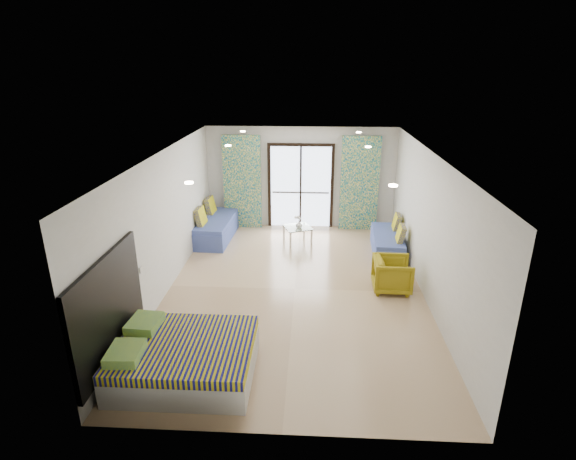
# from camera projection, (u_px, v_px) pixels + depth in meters

# --- Properties ---
(floor) EXTENTS (5.00, 7.50, 0.01)m
(floor) POSITION_uv_depth(u_px,v_px,m) (295.00, 289.00, 8.94)
(floor) COLOR tan
(floor) RESTS_ON ground
(ceiling) EXTENTS (5.00, 7.50, 0.01)m
(ceiling) POSITION_uv_depth(u_px,v_px,m) (296.00, 154.00, 8.00)
(ceiling) COLOR silver
(ceiling) RESTS_ON ground
(wall_back) EXTENTS (5.00, 0.01, 2.70)m
(wall_back) POSITION_uv_depth(u_px,v_px,m) (301.00, 178.00, 11.98)
(wall_back) COLOR silver
(wall_back) RESTS_ON ground
(wall_front) EXTENTS (5.00, 0.01, 2.70)m
(wall_front) POSITION_uv_depth(u_px,v_px,m) (282.00, 340.00, 4.96)
(wall_front) COLOR silver
(wall_front) RESTS_ON ground
(wall_left) EXTENTS (0.01, 7.50, 2.70)m
(wall_left) POSITION_uv_depth(u_px,v_px,m) (165.00, 223.00, 8.60)
(wall_left) COLOR silver
(wall_left) RESTS_ON ground
(wall_right) EXTENTS (0.01, 7.50, 2.70)m
(wall_right) POSITION_uv_depth(u_px,v_px,m) (429.00, 228.00, 8.35)
(wall_right) COLOR silver
(wall_right) RESTS_ON ground
(balcony_door) EXTENTS (1.76, 0.08, 2.28)m
(balcony_door) POSITION_uv_depth(u_px,v_px,m) (301.00, 181.00, 11.99)
(balcony_door) COLOR black
(balcony_door) RESTS_ON floor
(balcony_rail) EXTENTS (1.52, 0.03, 0.04)m
(balcony_rail) POSITION_uv_depth(u_px,v_px,m) (301.00, 192.00, 12.10)
(balcony_rail) COLOR #595451
(balcony_rail) RESTS_ON balcony_door
(curtain_left) EXTENTS (1.00, 0.10, 2.50)m
(curtain_left) POSITION_uv_depth(u_px,v_px,m) (242.00, 182.00, 11.93)
(curtain_left) COLOR white
(curtain_left) RESTS_ON floor
(curtain_right) EXTENTS (1.00, 0.10, 2.50)m
(curtain_right) POSITION_uv_depth(u_px,v_px,m) (359.00, 184.00, 11.77)
(curtain_right) COLOR white
(curtain_right) RESTS_ON floor
(downlight_a) EXTENTS (0.12, 0.12, 0.02)m
(downlight_a) POSITION_uv_depth(u_px,v_px,m) (189.00, 183.00, 6.21)
(downlight_a) COLOR #FFE0B2
(downlight_a) RESTS_ON ceiling
(downlight_b) EXTENTS (0.12, 0.12, 0.02)m
(downlight_b) POSITION_uv_depth(u_px,v_px,m) (393.00, 185.00, 6.07)
(downlight_b) COLOR #FFE0B2
(downlight_b) RESTS_ON ceiling
(downlight_c) EXTENTS (0.12, 0.12, 0.02)m
(downlight_c) POSITION_uv_depth(u_px,v_px,m) (228.00, 146.00, 9.02)
(downlight_c) COLOR #FFE0B2
(downlight_c) RESTS_ON ceiling
(downlight_d) EXTENTS (0.12, 0.12, 0.02)m
(downlight_d) POSITION_uv_depth(u_px,v_px,m) (368.00, 147.00, 8.88)
(downlight_d) COLOR #FFE0B2
(downlight_d) RESTS_ON ceiling
(downlight_e) EXTENTS (0.12, 0.12, 0.02)m
(downlight_e) POSITION_uv_depth(u_px,v_px,m) (243.00, 131.00, 10.89)
(downlight_e) COLOR #FFE0B2
(downlight_e) RESTS_ON ceiling
(downlight_f) EXTENTS (0.12, 0.12, 0.02)m
(downlight_f) POSITION_uv_depth(u_px,v_px,m) (359.00, 132.00, 10.75)
(downlight_f) COLOR #FFE0B2
(downlight_f) RESTS_ON ceiling
(headboard) EXTENTS (0.06, 2.10, 1.50)m
(headboard) POSITION_uv_depth(u_px,v_px,m) (109.00, 309.00, 6.18)
(headboard) COLOR black
(headboard) RESTS_ON floor
(switch_plate) EXTENTS (0.02, 0.10, 0.10)m
(switch_plate) POSITION_uv_depth(u_px,v_px,m) (141.00, 270.00, 7.35)
(switch_plate) COLOR silver
(switch_plate) RESTS_ON wall_left
(bed) EXTENTS (1.92, 1.57, 0.66)m
(bed) POSITION_uv_depth(u_px,v_px,m) (184.00, 358.00, 6.40)
(bed) COLOR silver
(bed) RESTS_ON floor
(daybed_left) EXTENTS (0.84, 1.97, 0.95)m
(daybed_left) POSITION_uv_depth(u_px,v_px,m) (216.00, 227.00, 11.44)
(daybed_left) COLOR #4355A0
(daybed_left) RESTS_ON floor
(daybed_right) EXTENTS (0.75, 1.73, 0.84)m
(daybed_right) POSITION_uv_depth(u_px,v_px,m) (388.00, 242.00, 10.56)
(daybed_right) COLOR #4355A0
(daybed_right) RESTS_ON floor
(coffee_table) EXTENTS (0.81, 0.81, 0.72)m
(coffee_table) POSITION_uv_depth(u_px,v_px,m) (298.00, 228.00, 11.15)
(coffee_table) COLOR silver
(coffee_table) RESTS_ON floor
(vase) EXTENTS (0.20, 0.20, 0.17)m
(vase) POSITION_uv_depth(u_px,v_px,m) (299.00, 225.00, 11.04)
(vase) COLOR white
(vase) RESTS_ON coffee_table
(armchair) EXTENTS (0.69, 0.74, 0.74)m
(armchair) POSITION_uv_depth(u_px,v_px,m) (392.00, 273.00, 8.78)
(armchair) COLOR olive
(armchair) RESTS_ON floor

